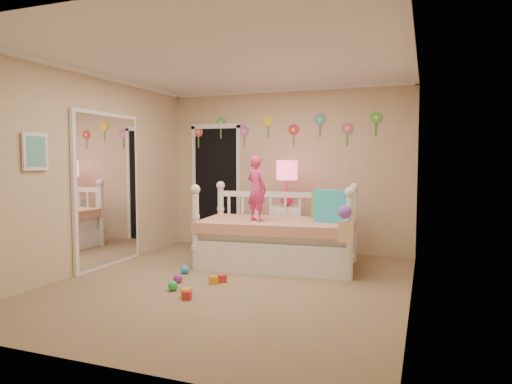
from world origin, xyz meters
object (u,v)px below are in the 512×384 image
at_px(child, 257,188).
at_px(table_lamp, 287,176).
at_px(daybed, 278,225).
at_px(nightstand, 287,231).

bearing_deg(child, table_lamp, -75.12).
distance_m(daybed, child, 0.59).
relative_size(nightstand, table_lamp, 1.08).
bearing_deg(daybed, child, -147.73).
distance_m(child, table_lamp, 0.93).
relative_size(daybed, nightstand, 2.80).
relative_size(daybed, table_lamp, 3.03).
bearing_deg(nightstand, daybed, -91.01).
bearing_deg(table_lamp, nightstand, 90.00).
height_order(daybed, table_lamp, table_lamp).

